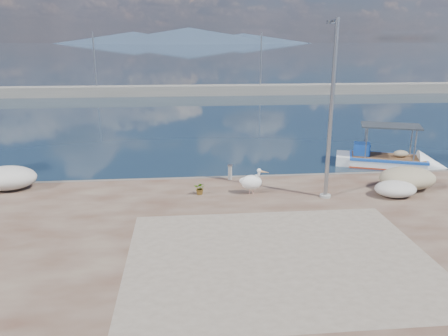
% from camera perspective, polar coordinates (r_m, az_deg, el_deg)
% --- Properties ---
extents(ground, '(1400.00, 1400.00, 0.00)m').
position_cam_1_polar(ground, '(16.04, 1.30, -8.33)').
color(ground, '#162635').
rests_on(ground, ground).
extents(quay, '(44.00, 22.00, 0.50)m').
position_cam_1_polar(quay, '(10.80, 5.25, -20.54)').
color(quay, '#46281E').
rests_on(quay, ground).
extents(quay_patch, '(9.00, 7.00, 0.01)m').
position_cam_1_polar(quay_patch, '(13.32, 7.21, -11.55)').
color(quay_patch, gray).
rests_on(quay_patch, quay).
extents(breakwater, '(120.00, 2.20, 7.50)m').
position_cam_1_polar(breakwater, '(54.82, -3.64, 10.10)').
color(breakwater, gray).
rests_on(breakwater, ground).
extents(mountains, '(370.00, 280.00, 22.00)m').
position_cam_1_polar(mountains, '(664.48, -5.11, 16.74)').
color(mountains, '#28384C').
rests_on(mountains, ground).
extents(boat_right, '(5.83, 3.62, 2.67)m').
position_cam_1_polar(boat_right, '(25.66, 20.37, 0.73)').
color(boat_right, white).
rests_on(boat_right, ground).
extents(pelican, '(1.19, 0.80, 1.14)m').
position_cam_1_polar(pelican, '(18.16, 3.66, -1.81)').
color(pelican, tan).
rests_on(pelican, quay).
extents(lamp_post, '(0.44, 0.96, 7.00)m').
position_cam_1_polar(lamp_post, '(17.63, 13.73, 6.45)').
color(lamp_post, gray).
rests_on(lamp_post, quay).
extents(bollard_near, '(0.23, 0.23, 0.71)m').
position_cam_1_polar(bollard_near, '(20.04, 0.80, -0.46)').
color(bollard_near, gray).
rests_on(bollard_near, quay).
extents(bollard_far, '(0.26, 0.26, 0.78)m').
position_cam_1_polar(bollard_far, '(21.10, -24.43, -1.00)').
color(bollard_far, gray).
rests_on(bollard_far, quay).
extents(potted_plant, '(0.58, 0.54, 0.53)m').
position_cam_1_polar(potted_plant, '(18.19, -3.13, -2.66)').
color(potted_plant, '#33722D').
rests_on(potted_plant, quay).
extents(net_pile_c, '(2.44, 1.74, 0.96)m').
position_cam_1_polar(net_pile_c, '(20.37, 22.82, -1.23)').
color(net_pile_c, '#C4B692').
rests_on(net_pile_c, quay).
extents(net_pile_d, '(1.72, 1.29, 0.64)m').
position_cam_1_polar(net_pile_d, '(19.27, 21.48, -2.55)').
color(net_pile_d, silver).
rests_on(net_pile_d, quay).
extents(net_pile_a, '(2.44, 1.77, 1.00)m').
position_cam_1_polar(net_pile_a, '(20.94, -26.46, -1.17)').
color(net_pile_a, silver).
rests_on(net_pile_a, quay).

